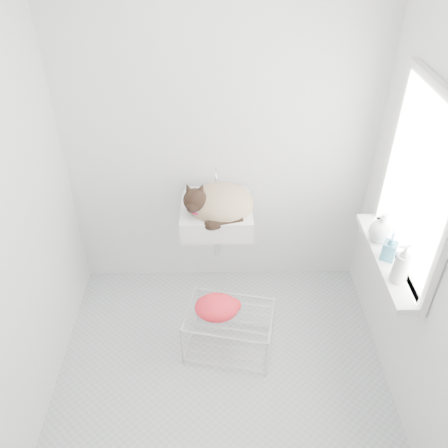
{
  "coord_description": "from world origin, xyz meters",
  "views": [
    {
      "loc": [
        -0.02,
        -1.95,
        2.7
      ],
      "look_at": [
        0.02,
        0.5,
        0.88
      ],
      "focal_mm": 37.62,
      "sensor_mm": 36.0,
      "label": 1
    }
  ],
  "objects_px": {
    "cat": "(218,204)",
    "bottle_b": "(387,258)",
    "bottle_a": "(397,280)",
    "bottle_c": "(379,240)",
    "wire_rack": "(229,332)",
    "sink": "(216,207)"
  },
  "relations": [
    {
      "from": "cat",
      "to": "bottle_a",
      "type": "distance_m",
      "value": 1.25
    },
    {
      "from": "bottle_b",
      "to": "bottle_c",
      "type": "bearing_deg",
      "value": 90.0
    },
    {
      "from": "sink",
      "to": "cat",
      "type": "bearing_deg",
      "value": -57.35
    },
    {
      "from": "wire_rack",
      "to": "bottle_a",
      "type": "relative_size",
      "value": 2.65
    },
    {
      "from": "sink",
      "to": "bottle_a",
      "type": "xyz_separation_m",
      "value": [
        1.03,
        -0.75,
        0.0
      ]
    },
    {
      "from": "sink",
      "to": "bottle_b",
      "type": "relative_size",
      "value": 2.84
    },
    {
      "from": "sink",
      "to": "bottle_b",
      "type": "xyz_separation_m",
      "value": [
        1.03,
        -0.56,
        0.0
      ]
    },
    {
      "from": "sink",
      "to": "bottle_b",
      "type": "height_order",
      "value": "sink"
    },
    {
      "from": "sink",
      "to": "cat",
      "type": "xyz_separation_m",
      "value": [
        0.01,
        -0.02,
        0.04
      ]
    },
    {
      "from": "cat",
      "to": "bottle_b",
      "type": "relative_size",
      "value": 2.7
    },
    {
      "from": "sink",
      "to": "bottle_a",
      "type": "relative_size",
      "value": 2.32
    },
    {
      "from": "sink",
      "to": "bottle_a",
      "type": "distance_m",
      "value": 1.27
    },
    {
      "from": "bottle_b",
      "to": "cat",
      "type": "bearing_deg",
      "value": 151.8
    },
    {
      "from": "wire_rack",
      "to": "bottle_b",
      "type": "relative_size",
      "value": 3.26
    },
    {
      "from": "sink",
      "to": "wire_rack",
      "type": "relative_size",
      "value": 0.87
    },
    {
      "from": "bottle_b",
      "to": "bottle_c",
      "type": "distance_m",
      "value": 0.18
    },
    {
      "from": "cat",
      "to": "bottle_a",
      "type": "height_order",
      "value": "cat"
    },
    {
      "from": "wire_rack",
      "to": "cat",
      "type": "bearing_deg",
      "value": 97.95
    },
    {
      "from": "sink",
      "to": "bottle_a",
      "type": "bearing_deg",
      "value": -36.23
    },
    {
      "from": "sink",
      "to": "cat",
      "type": "height_order",
      "value": "cat"
    },
    {
      "from": "sink",
      "to": "bottle_c",
      "type": "xyz_separation_m",
      "value": [
        1.03,
        -0.38,
        0.0
      ]
    },
    {
      "from": "wire_rack",
      "to": "bottle_a",
      "type": "bearing_deg",
      "value": -13.8
    }
  ]
}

